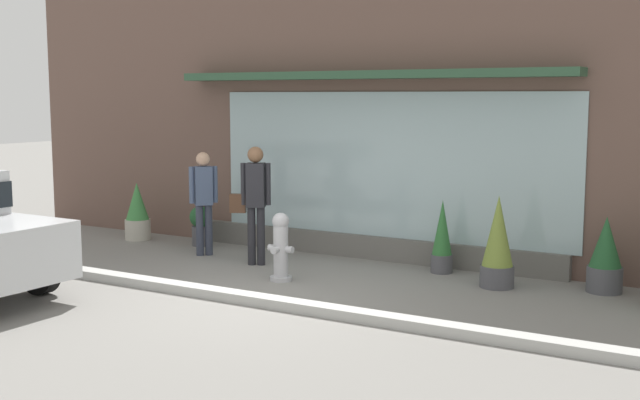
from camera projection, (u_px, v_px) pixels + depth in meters
ground_plane at (257, 299)px, 9.95m from camera, size 60.00×60.00×0.00m
curb_strip at (247, 298)px, 9.77m from camera, size 14.00×0.24×0.12m
storefront at (374, 89)px, 12.34m from camera, size 14.00×0.81×5.33m
fire_hydrant at (281, 247)px, 10.91m from camera, size 0.38×0.34×0.94m
pedestrian_with_handbag at (254, 196)px, 11.87m from camera, size 0.59×0.34×1.77m
pedestrian_passerby at (204, 196)px, 12.60m from camera, size 0.33×0.35×1.64m
potted_plant_window_right at (201, 224)px, 13.49m from camera, size 0.37×0.37×0.67m
potted_plant_low_front at (605, 256)px, 10.27m from camera, size 0.45×0.45×0.99m
potted_plant_trailing_edge at (442, 238)px, 11.40m from camera, size 0.31×0.31×1.05m
potted_plant_near_hydrant at (137, 213)px, 14.04m from camera, size 0.44×0.44×1.01m
potted_plant_doorstep at (498, 243)px, 10.52m from camera, size 0.45×0.45×1.22m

